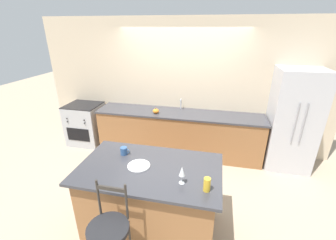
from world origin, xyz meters
name	(u,v)px	position (x,y,z in m)	size (l,w,h in m)	color
ground_plane	(175,161)	(0.00, 0.00, 0.00)	(18.00, 18.00, 0.00)	tan
wall_back	(182,87)	(0.00, 0.72, 1.35)	(6.00, 0.07, 2.70)	beige
back_counter	(179,133)	(0.00, 0.39, 0.46)	(3.36, 0.70, 0.91)	#936038
sink_faucet	(181,103)	(0.00, 0.59, 1.04)	(0.02, 0.13, 0.22)	#ADAFB5
kitchen_island	(151,198)	(-0.01, -1.64, 0.48)	(1.71, 1.01, 0.95)	#936038
refrigerator	(292,120)	(2.09, 0.36, 0.93)	(0.78, 0.71, 1.86)	#BCBCC1
oven_range	(86,124)	(-2.14, 0.37, 0.46)	(0.72, 0.68, 0.92)	#ADAFB5
bar_stool_near	(110,237)	(-0.19, -2.38, 0.62)	(0.40, 0.40, 1.17)	#332D28
dinner_plate	(139,165)	(-0.14, -1.64, 0.96)	(0.27, 0.27, 0.02)	white
wine_glass	(182,172)	(0.42, -1.84, 1.10)	(0.06, 0.06, 0.21)	white
coffee_mug	(124,151)	(-0.41, -1.42, 1.00)	(0.12, 0.09, 0.10)	#335689
tumbler_cup	(207,185)	(0.69, -1.90, 1.03)	(0.07, 0.07, 0.15)	gold
pumpkin_decoration	(156,111)	(-0.44, 0.23, 0.96)	(0.12, 0.12, 0.12)	orange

